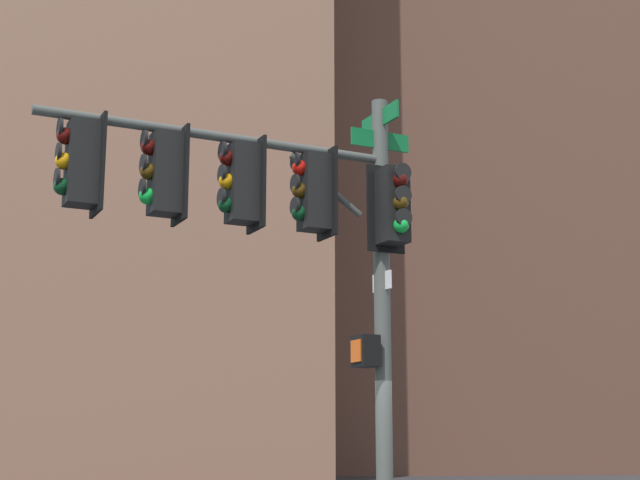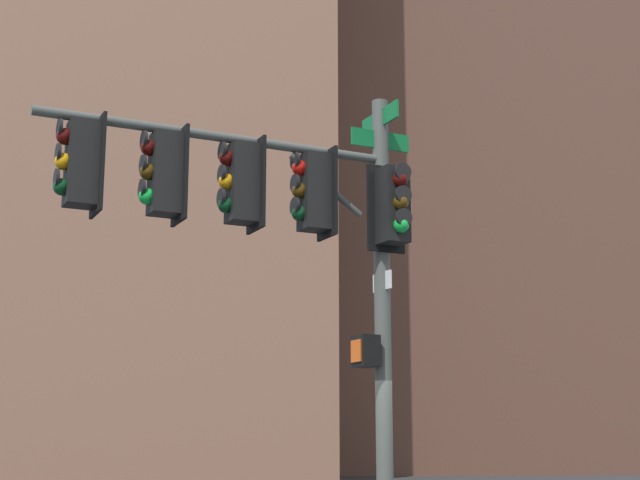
# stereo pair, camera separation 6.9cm
# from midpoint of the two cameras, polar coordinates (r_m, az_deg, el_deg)

# --- Properties ---
(signal_pole_assembly) EXTENTS (1.89, 4.76, 6.26)m
(signal_pole_assembly) POSITION_cam_midpoint_polar(r_m,az_deg,el_deg) (11.70, -2.55, 1.17)
(signal_pole_assembly) COLOR #4C514C
(signal_pole_assembly) RESTS_ON ground_plane
(building_brick_nearside) EXTENTS (21.30, 20.97, 59.36)m
(building_brick_nearside) POSITION_cam_midpoint_polar(r_m,az_deg,el_deg) (64.31, 6.25, 13.82)
(building_brick_nearside) COLOR brown
(building_brick_nearside) RESTS_ON ground_plane
(building_brick_midblock) EXTENTS (22.33, 17.43, 43.62)m
(building_brick_midblock) POSITION_cam_midpoint_polar(r_m,az_deg,el_deg) (53.52, -10.55, 10.22)
(building_brick_midblock) COLOR #845B47
(building_brick_midblock) RESTS_ON ground_plane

